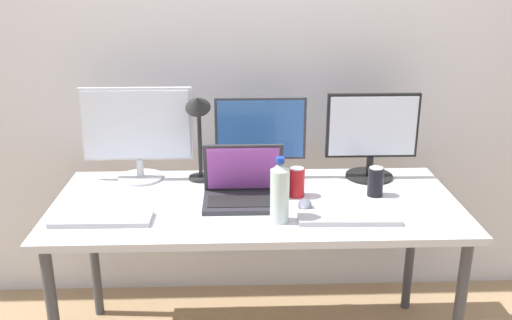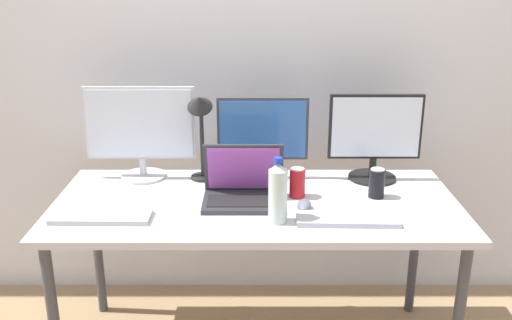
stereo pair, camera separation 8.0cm
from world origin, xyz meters
name	(u,v)px [view 2 (the right image)]	position (x,y,z in m)	size (l,w,h in m)	color
wall_back	(256,46)	(0.00, 0.59, 1.30)	(7.00, 0.08, 2.60)	silver
work_desk	(256,214)	(0.00, 0.00, 0.68)	(1.68, 0.75, 0.74)	#424247
monitor_left	(140,130)	(-0.52, 0.27, 0.97)	(0.49, 0.21, 0.42)	silver
monitor_center	(263,137)	(0.03, 0.28, 0.94)	(0.41, 0.21, 0.37)	#38383D
monitor_right	(375,136)	(0.53, 0.26, 0.95)	(0.42, 0.22, 0.39)	black
laptop_silver	(243,189)	(-0.05, 0.00, 0.80)	(0.33, 0.23, 0.24)	#2D2D33
keyboard_main	(347,219)	(0.35, -0.20, 0.75)	(0.39, 0.12, 0.02)	#B2B2B7
keyboard_aux	(101,216)	(-0.60, -0.18, 0.75)	(0.38, 0.13, 0.02)	#B2B2B7
mouse_by_keyboard	(304,206)	(0.19, -0.09, 0.76)	(0.06, 0.10, 0.04)	slate
water_bottle	(278,193)	(0.08, -0.20, 0.86)	(0.07, 0.07, 0.26)	silver
soda_can_near_keyboard	(297,183)	(0.17, 0.05, 0.80)	(0.07, 0.07, 0.13)	red
soda_can_by_laptop	(377,183)	(0.51, 0.04, 0.80)	(0.07, 0.07, 0.13)	black
desk_lamp	(200,120)	(-0.24, 0.22, 1.03)	(0.11, 0.18, 0.43)	black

